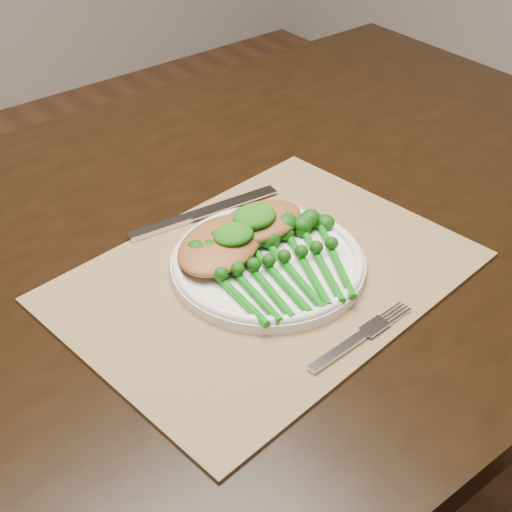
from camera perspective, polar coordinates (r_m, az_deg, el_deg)
floor at (r=1.57m, az=-6.56°, el=-19.15°), size 4.00×4.00×0.00m
dining_table at (r=1.18m, az=-4.47°, el=-14.02°), size 1.61×0.92×0.75m
placemat at (r=0.87m, az=0.84°, el=-1.63°), size 0.51×0.40×0.00m
dinner_plate at (r=0.87m, az=0.97°, el=-0.50°), size 0.24×0.24×0.02m
knife at (r=0.97m, az=-5.26°, el=3.13°), size 0.22×0.05×0.01m
fork at (r=0.80m, az=8.86°, el=-6.03°), size 0.16×0.02×0.00m
chicken_fillet_left at (r=0.87m, az=-2.91°, el=0.91°), size 0.16×0.14×0.03m
chicken_fillet_right at (r=0.91m, az=0.40°, el=2.82°), size 0.12×0.08×0.02m
pesto_dollop_left at (r=0.86m, az=-1.81°, el=1.75°), size 0.05×0.04×0.02m
pesto_dollop_right at (r=0.89m, az=-0.12°, el=3.21°), size 0.06×0.05×0.02m
broccolini_bundle at (r=0.84m, az=2.34°, el=-1.49°), size 0.20×0.21×0.04m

